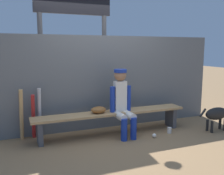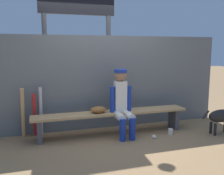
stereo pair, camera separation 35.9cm
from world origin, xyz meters
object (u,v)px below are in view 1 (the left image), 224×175
(player_seated, at_px, (122,100))
(baseball, at_px, (154,136))
(cup_on_bench, at_px, (118,108))
(dugout_bench, at_px, (112,116))
(baseball_glove, at_px, (99,110))
(bat_aluminum_silver, at_px, (40,113))
(cup_on_ground, at_px, (169,130))
(bat_wood_dark, at_px, (21,116))
(bat_aluminum_red, at_px, (33,117))
(bat_wood_tan, at_px, (21,115))
(dog, at_px, (219,114))
(scoreboard, at_px, (76,14))

(player_seated, bearing_deg, baseball, -35.98)
(cup_on_bench, bearing_deg, dugout_bench, 179.89)
(baseball_glove, distance_m, bat_aluminum_silver, 1.04)
(baseball, xyz_separation_m, cup_on_ground, (0.39, 0.10, 0.02))
(dugout_bench, bearing_deg, baseball_glove, 180.00)
(bat_aluminum_silver, bearing_deg, cup_on_bench, -13.58)
(bat_wood_dark, bearing_deg, cup_on_ground, -14.23)
(baseball_glove, height_order, bat_aluminum_red, bat_aluminum_red)
(baseball_glove, relative_size, bat_wood_tan, 0.31)
(bat_aluminum_silver, height_order, cup_on_ground, bat_aluminum_silver)
(cup_on_ground, bearing_deg, dugout_bench, 161.45)
(dugout_bench, xyz_separation_m, cup_on_bench, (0.12, -0.00, 0.14))
(player_seated, relative_size, dog, 1.43)
(dugout_bench, relative_size, dog, 3.42)
(bat_aluminum_silver, relative_size, scoreboard, 0.27)
(dugout_bench, height_order, bat_wood_dark, bat_wood_dark)
(baseball_glove, distance_m, cup_on_ground, 1.40)
(bat_aluminum_silver, distance_m, baseball, 2.08)
(cup_on_bench, bearing_deg, baseball, -40.99)
(cup_on_bench, relative_size, scoreboard, 0.03)
(baseball_glove, xyz_separation_m, cup_on_bench, (0.38, -0.00, -0.01))
(cup_on_bench, bearing_deg, bat_wood_tan, 170.25)
(bat_aluminum_silver, xyz_separation_m, cup_on_bench, (1.37, -0.33, 0.04))
(bat_aluminum_red, relative_size, bat_wood_tan, 0.88)
(dugout_bench, distance_m, player_seated, 0.36)
(bat_aluminum_silver, height_order, cup_on_bench, bat_aluminum_silver)
(dugout_bench, xyz_separation_m, cup_on_ground, (1.02, -0.34, -0.29))
(bat_aluminum_red, xyz_separation_m, scoreboard, (1.01, 0.83, 1.89))
(bat_wood_dark, bearing_deg, bat_aluminum_red, -2.58)
(baseball_glove, distance_m, bat_wood_tan, 1.32)
(bat_aluminum_red, distance_m, dog, 3.47)
(bat_aluminum_silver, distance_m, scoreboard, 2.20)
(bat_wood_tan, height_order, scoreboard, scoreboard)
(bat_aluminum_red, height_order, bat_wood_tan, bat_wood_tan)
(cup_on_ground, distance_m, scoreboard, 3.01)
(bat_wood_tan, xyz_separation_m, dog, (3.55, -0.85, -0.12))
(cup_on_ground, relative_size, cup_on_bench, 1.00)
(baseball, bearing_deg, dog, -4.85)
(baseball, bearing_deg, bat_wood_tan, 161.44)
(player_seated, relative_size, cup_on_bench, 10.98)
(bat_wood_tan, height_order, dog, bat_wood_tan)
(scoreboard, relative_size, dog, 3.97)
(baseball, distance_m, dog, 1.40)
(cup_on_bench, height_order, dog, cup_on_bench)
(bat_aluminum_red, bearing_deg, player_seated, -14.89)
(baseball, height_order, dog, dog)
(dugout_bench, distance_m, cup_on_ground, 1.12)
(player_seated, height_order, cup_on_ground, player_seated)
(player_seated, xyz_separation_m, bat_aluminum_red, (-1.52, 0.40, -0.25))
(bat_wood_tan, relative_size, baseball, 12.30)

